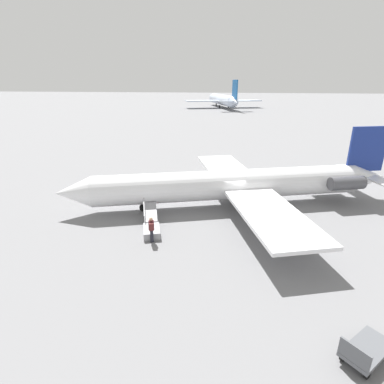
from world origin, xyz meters
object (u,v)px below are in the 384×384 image
airplane_far_right (223,100)px  airplane_main (240,184)px  passenger (151,228)px  boarding_stairs (151,227)px  luggage_cart (365,350)px

airplane_far_right → airplane_main: bearing=166.4°
passenger → airplane_main: bearing=-55.6°
boarding_stairs → luggage_cart: boarding_stairs is taller
airplane_main → airplane_far_right: airplane_far_right is taller
passenger → luggage_cart: size_ratio=0.74×
airplane_main → luggage_cart: (-5.05, 14.42, -1.43)m
boarding_stairs → luggage_cart: (-10.88, 8.40, 0.10)m
airplane_main → boarding_stairs: (5.83, 6.02, -1.53)m
boarding_stairs → luggage_cart: 13.74m
boarding_stairs → passenger: bearing=179.3°
boarding_stairs → passenger: 1.53m
passenger → luggage_cart: 12.61m
airplane_far_right → boarding_stairs: 110.18m
airplane_far_right → passenger: bearing=163.3°
luggage_cart → boarding_stairs: bearing=-83.2°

